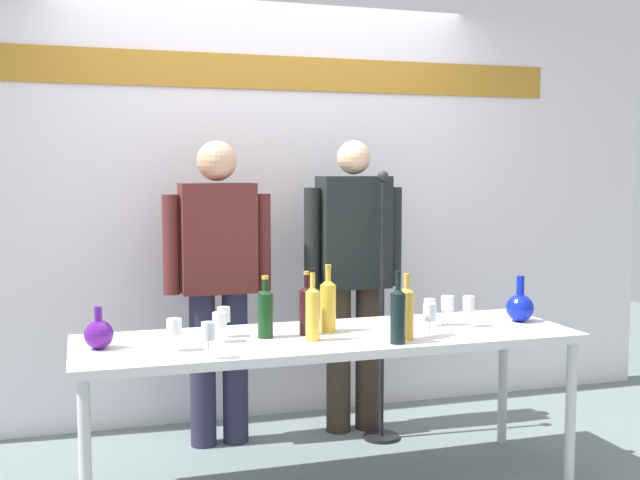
# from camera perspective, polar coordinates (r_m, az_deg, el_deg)

# --- Properties ---
(back_wall) EXTENTS (5.28, 0.11, 3.00)m
(back_wall) POSITION_cam_1_polar(r_m,az_deg,el_deg) (4.76, -3.87, 5.10)
(back_wall) COLOR white
(back_wall) RESTS_ON ground
(display_table) EXTENTS (2.33, 0.72, 0.74)m
(display_table) POSITION_cam_1_polar(r_m,az_deg,el_deg) (3.67, 0.70, -7.78)
(display_table) COLOR silver
(display_table) RESTS_ON ground
(decanter_blue_left) EXTENTS (0.12, 0.12, 0.18)m
(decanter_blue_left) POSITION_cam_1_polar(r_m,az_deg,el_deg) (3.49, -15.88, -6.62)
(decanter_blue_left) COLOR #541784
(decanter_blue_left) RESTS_ON display_table
(decanter_blue_right) EXTENTS (0.14, 0.14, 0.23)m
(decanter_blue_right) POSITION_cam_1_polar(r_m,az_deg,el_deg) (4.09, 14.42, -4.75)
(decanter_blue_right) COLOR #0D1EB0
(decanter_blue_right) RESTS_ON display_table
(presenter_left) EXTENTS (0.59, 0.22, 1.66)m
(presenter_left) POSITION_cam_1_polar(r_m,az_deg,el_deg) (4.26, -7.47, -2.41)
(presenter_left) COLOR #26263E
(presenter_left) RESTS_ON ground
(presenter_right) EXTENTS (0.59, 0.22, 1.67)m
(presenter_right) POSITION_cam_1_polar(r_m,az_deg,el_deg) (4.46, 2.46, -2.05)
(presenter_right) COLOR #352A1E
(presenter_right) RESTS_ON ground
(wine_bottle_0) EXTENTS (0.07, 0.07, 0.30)m
(wine_bottle_0) POSITION_cam_1_polar(r_m,az_deg,el_deg) (3.64, -1.00, -5.02)
(wine_bottle_0) COLOR black
(wine_bottle_0) RESTS_ON display_table
(wine_bottle_1) EXTENTS (0.07, 0.07, 0.30)m
(wine_bottle_1) POSITION_cam_1_polar(r_m,az_deg,el_deg) (3.55, 6.34, -5.19)
(wine_bottle_1) COLOR gold
(wine_bottle_1) RESTS_ON display_table
(wine_bottle_2) EXTENTS (0.06, 0.06, 0.33)m
(wine_bottle_2) POSITION_cam_1_polar(r_m,az_deg,el_deg) (3.50, -0.54, -5.24)
(wine_bottle_2) COLOR gold
(wine_bottle_2) RESTS_ON display_table
(wine_bottle_3) EXTENTS (0.07, 0.07, 0.32)m
(wine_bottle_3) POSITION_cam_1_polar(r_m,az_deg,el_deg) (3.47, 5.72, -5.38)
(wine_bottle_3) COLOR black
(wine_bottle_3) RESTS_ON display_table
(wine_bottle_4) EXTENTS (0.07, 0.07, 0.29)m
(wine_bottle_4) POSITION_cam_1_polar(r_m,az_deg,el_deg) (3.58, -4.02, -5.21)
(wine_bottle_4) COLOR #123516
(wine_bottle_4) RESTS_ON display_table
(wine_bottle_5) EXTENTS (0.08, 0.08, 0.32)m
(wine_bottle_5) POSITION_cam_1_polar(r_m,az_deg,el_deg) (3.71, 0.59, -4.66)
(wine_bottle_5) COLOR gold
(wine_bottle_5) RESTS_ON display_table
(wine_glass_left_0) EXTENTS (0.06, 0.06, 0.15)m
(wine_glass_left_0) POSITION_cam_1_polar(r_m,az_deg,el_deg) (3.20, -8.18, -6.69)
(wine_glass_left_0) COLOR white
(wine_glass_left_0) RESTS_ON display_table
(wine_glass_left_1) EXTENTS (0.07, 0.07, 0.14)m
(wine_glass_left_1) POSITION_cam_1_polar(r_m,az_deg,el_deg) (3.37, -10.62, -6.30)
(wine_glass_left_1) COLOR white
(wine_glass_left_1) RESTS_ON display_table
(wine_glass_left_2) EXTENTS (0.06, 0.06, 0.14)m
(wine_glass_left_2) POSITION_cam_1_polar(r_m,az_deg,el_deg) (3.61, -7.06, -5.50)
(wine_glass_left_2) COLOR white
(wine_glass_left_2) RESTS_ON display_table
(wine_glass_left_3) EXTENTS (0.06, 0.06, 0.13)m
(wine_glass_left_3) POSITION_cam_1_polar(r_m,az_deg,el_deg) (3.51, -7.36, -5.88)
(wine_glass_left_3) COLOR white
(wine_glass_left_3) RESTS_ON display_table
(wine_glass_right_0) EXTENTS (0.06, 0.06, 0.14)m
(wine_glass_right_0) POSITION_cam_1_polar(r_m,az_deg,el_deg) (3.87, 8.02, -4.84)
(wine_glass_right_0) COLOR white
(wine_glass_right_0) RESTS_ON display_table
(wine_glass_right_1) EXTENTS (0.06, 0.06, 0.15)m
(wine_glass_right_1) POSITION_cam_1_polar(r_m,az_deg,el_deg) (3.89, 10.83, -4.74)
(wine_glass_right_1) COLOR white
(wine_glass_right_1) RESTS_ON display_table
(wine_glass_right_2) EXTENTS (0.06, 0.06, 0.15)m
(wine_glass_right_2) POSITION_cam_1_polar(r_m,az_deg,el_deg) (3.91, 9.31, -4.66)
(wine_glass_right_2) COLOR white
(wine_glass_right_2) RESTS_ON display_table
(wine_glass_right_3) EXTENTS (0.06, 0.06, 0.15)m
(wine_glass_right_3) POSITION_cam_1_polar(r_m,az_deg,el_deg) (3.64, 8.02, -5.31)
(wine_glass_right_3) COLOR white
(wine_glass_right_3) RESTS_ON display_table
(microphone_stand) EXTENTS (0.20, 0.20, 1.50)m
(microphone_stand) POSITION_cam_1_polar(r_m,az_deg,el_deg) (4.39, 4.55, -8.10)
(microphone_stand) COLOR black
(microphone_stand) RESTS_ON ground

